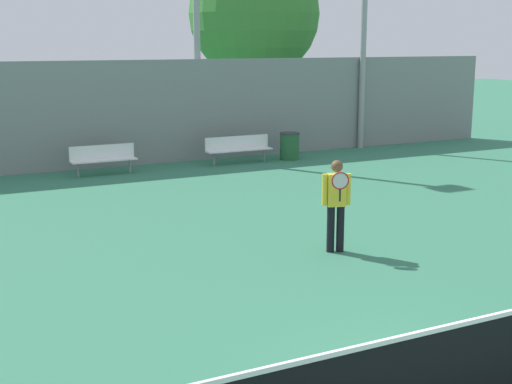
# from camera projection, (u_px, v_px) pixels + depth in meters

# --- Properties ---
(tennis_net) EXTENTS (10.67, 0.09, 0.96)m
(tennis_net) POSITION_uv_depth(u_px,v_px,m) (462.00, 364.00, 7.27)
(tennis_net) COLOR #99999E
(tennis_net) RESTS_ON ground_plane
(tennis_player) EXTENTS (0.50, 0.48, 1.67)m
(tennis_player) POSITION_uv_depth(u_px,v_px,m) (336.00, 201.00, 12.67)
(tennis_player) COLOR black
(tennis_player) RESTS_ON ground_plane
(bench_courtside_near) EXTENTS (2.16, 0.40, 0.84)m
(bench_courtside_near) POSITION_uv_depth(u_px,v_px,m) (238.00, 147.00, 22.19)
(bench_courtside_near) COLOR white
(bench_courtside_near) RESTS_ON ground_plane
(bench_courtside_far) EXTENTS (1.87, 0.40, 0.84)m
(bench_courtside_far) POSITION_uv_depth(u_px,v_px,m) (103.00, 157.00, 20.27)
(bench_courtside_far) COLOR white
(bench_courtside_far) RESTS_ON ground_plane
(trash_bin) EXTENTS (0.65, 0.65, 0.86)m
(trash_bin) POSITION_uv_depth(u_px,v_px,m) (290.00, 146.00, 22.85)
(trash_bin) COLOR #235B33
(trash_bin) RESTS_ON ground_plane
(back_fence) EXTENTS (30.66, 0.06, 3.18)m
(back_fence) POSITION_uv_depth(u_px,v_px,m) (80.00, 116.00, 20.85)
(back_fence) COLOR gray
(back_fence) RESTS_ON ground_plane
(tree_green_broad) EXTENTS (5.13, 5.13, 7.35)m
(tree_green_broad) POSITION_uv_depth(u_px,v_px,m) (254.00, 14.00, 27.80)
(tree_green_broad) COLOR brown
(tree_green_broad) RESTS_ON ground_plane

